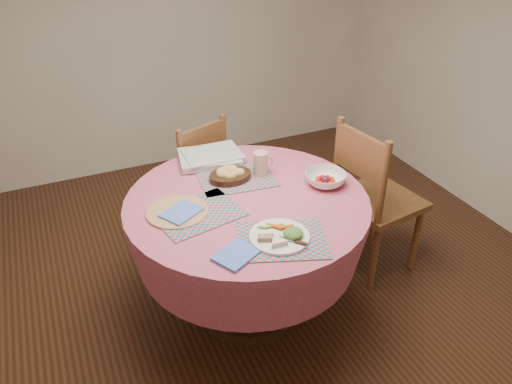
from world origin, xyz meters
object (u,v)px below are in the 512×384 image
Objects in this scene: chair_right at (373,196)px; latte_mug at (261,163)px; chair_back at (193,176)px; bread_bowl at (230,174)px; fruit_bowl at (325,179)px; dining_table at (247,231)px; wicker_trivet at (177,212)px; dinner_plate at (281,235)px.

latte_mug is (-0.68, 0.13, 0.31)m from chair_right.
latte_mug is (0.20, -0.63, 0.36)m from chair_back.
fruit_bowl is (0.44, -0.25, -0.01)m from bread_bowl.
chair_right is 0.75m from latte_mug.
fruit_bowl is (-0.41, -0.10, 0.27)m from chair_right.
chair_right is 4.29× the size of bread_bowl.
bread_bowl is 1.78× the size of latte_mug.
latte_mug reaches higher than dining_table.
chair_back is 2.96× the size of wicker_trivet.
latte_mug is at bearing 49.76° from dining_table.
wicker_trivet reaches higher than dining_table.
dinner_plate is 1.17× the size of bread_bowl.
chair_back is 6.88× the size of latte_mug.
wicker_trivet is 0.79m from fruit_bowl.
latte_mug is 0.48× the size of fruit_bowl.
fruit_bowl is at bearing -41.28° from latte_mug.
wicker_trivet is at bearing 48.40° from chair_back.
dining_table is 1.26× the size of chair_right.
fruit_bowl reaches higher than wicker_trivet.
fruit_bowl is (0.43, 0.34, 0.01)m from dinner_plate.
wicker_trivet is 1.30× the size of bread_bowl.
dinner_plate is (0.04, -1.20, 0.31)m from chair_back.
wicker_trivet is (-1.20, -0.04, 0.24)m from chair_right.
latte_mug reaches higher than wicker_trivet.
dining_table is 0.84m from chair_back.
dining_table is at bearing 86.12° from chair_right.
chair_right is at bearing 119.18° from chair_back.
chair_right is 0.98m from dinner_plate.
dining_table is 0.85m from chair_right.
chair_back is 3.86× the size of bread_bowl.
latte_mug reaches higher than fruit_bowl.
wicker_trivet is at bearing -151.23° from bread_bowl.
chair_back is 0.75m from latte_mug.
chair_back reaches higher than latte_mug.
dinner_plate is at bearing -141.63° from fruit_bowl.
latte_mug is at bearing 88.10° from chair_back.
chair_back is 3.29× the size of dinner_plate.
dinner_plate is at bearing -105.79° from latte_mug.
latte_mug is 0.36m from fruit_bowl.
bread_bowl reaches higher than dining_table.
wicker_trivet is 0.40m from bread_bowl.
dining_table is 4.59× the size of dinner_plate.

